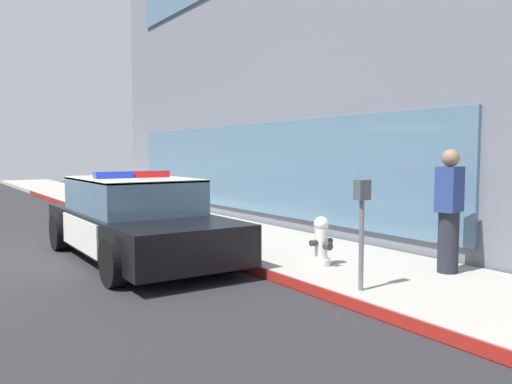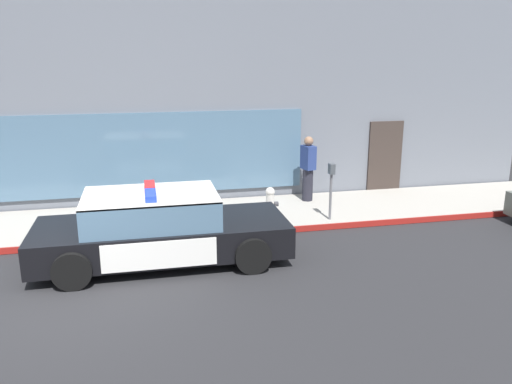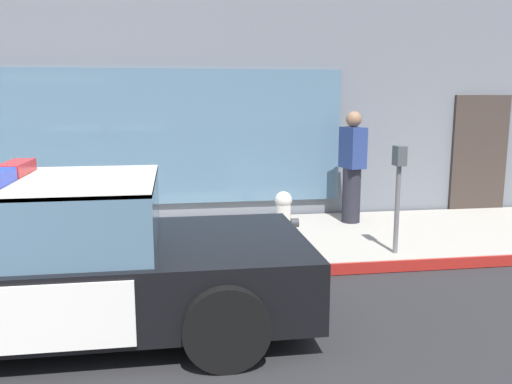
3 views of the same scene
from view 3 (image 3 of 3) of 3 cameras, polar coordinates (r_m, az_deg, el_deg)
police_cruiser at (r=5.11m, az=-23.12°, el=-6.56°), size 4.81×2.08×1.49m
fire_hydrant at (r=6.92m, az=2.98°, el=-3.00°), size 0.34×0.39×0.73m
pedestrian_on_sidewalk at (r=8.29m, az=10.25°, el=2.65°), size 0.35×0.45×1.71m
parking_meter at (r=6.74m, az=14.99°, el=1.31°), size 0.12×0.18×1.34m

